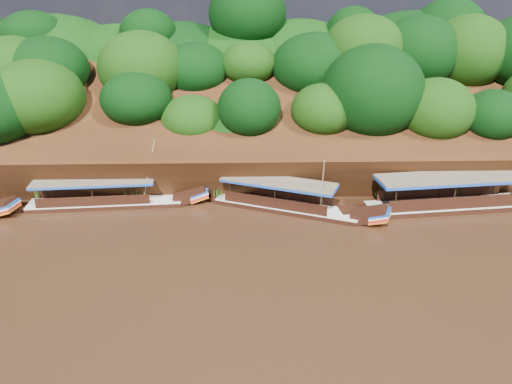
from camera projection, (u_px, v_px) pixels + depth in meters
ground at (305, 259)px, 31.77m from camera, size 160.00×160.00×0.00m
riverbank at (280, 132)px, 51.97m from camera, size 120.00×30.06×19.40m
boat_0 at (467, 201)px, 38.74m from camera, size 16.84×4.09×6.33m
boat_1 at (295, 205)px, 38.22m from camera, size 13.06×6.86×5.31m
boat_2 at (115, 199)px, 39.26m from camera, size 14.10×3.01×5.70m
reeds at (259, 190)px, 40.11m from camera, size 48.38×2.56×2.01m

